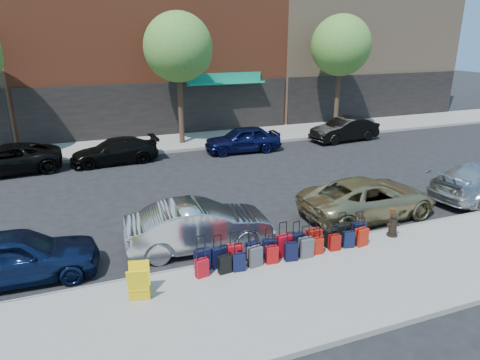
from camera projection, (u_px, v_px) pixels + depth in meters
name	position (u px, v px, depth m)	size (l,w,h in m)	color
ground	(228.00, 202.00, 16.66)	(120.00, 120.00, 0.00)	black
sidewalk_near	(314.00, 287.00, 10.90)	(60.00, 4.00, 0.15)	gray
sidewalk_far	(172.00, 142.00, 25.47)	(60.00, 4.00, 0.15)	gray
curb_near	(279.00, 252.00, 12.68)	(60.00, 0.08, 0.15)	gray
curb_far	(180.00, 151.00, 23.69)	(60.00, 0.08, 0.15)	gray
tree_center	(181.00, 49.00, 23.52)	(3.80, 3.80, 7.27)	black
tree_right	(343.00, 47.00, 27.09)	(3.80, 3.80, 7.27)	black
suitcase_front_0	(202.00, 259.00, 11.49)	(0.44, 0.28, 1.00)	black
suitcase_front_1	(219.00, 257.00, 11.63)	(0.42, 0.27, 0.95)	black
suitcase_front_2	(235.00, 255.00, 11.75)	(0.43, 0.26, 0.98)	#B30B16
suitcase_front_3	(253.00, 251.00, 12.00)	(0.39, 0.23, 0.90)	black
suitcase_front_4	(269.00, 248.00, 12.15)	(0.40, 0.26, 0.90)	black
suitcase_front_5	(284.00, 245.00, 12.24)	(0.45, 0.27, 1.02)	maroon
suitcase_front_6	(297.00, 242.00, 12.45)	(0.43, 0.28, 0.95)	black
suitcase_front_7	(314.00, 240.00, 12.55)	(0.44, 0.25, 1.06)	maroon
suitcase_front_8	(330.00, 238.00, 12.78)	(0.38, 0.24, 0.86)	black
suitcase_front_9	(342.00, 233.00, 12.99)	(0.41, 0.23, 0.99)	black
suitcase_front_10	(359.00, 231.00, 13.15)	(0.40, 0.23, 0.94)	black
suitcase_back_0	(202.00, 268.00, 11.18)	(0.37, 0.25, 0.81)	#AA0A18
suitcase_back_1	(224.00, 264.00, 11.36)	(0.35, 0.22, 0.80)	black
suitcase_back_2	(239.00, 262.00, 11.47)	(0.36, 0.23, 0.80)	black
suitcase_back_3	(255.00, 256.00, 11.69)	(0.42, 0.29, 0.92)	#434248
suitcase_back_4	(272.00, 255.00, 11.85)	(0.36, 0.22, 0.81)	#A10A0D
suitcase_back_5	(291.00, 252.00, 11.99)	(0.39, 0.27, 0.86)	black
suitcase_back_6	(306.00, 248.00, 12.16)	(0.40, 0.23, 0.95)	#434349
suitcase_back_7	(317.00, 246.00, 12.36)	(0.33, 0.20, 0.79)	#A0170A
suitcase_back_8	(335.00, 242.00, 12.56)	(0.34, 0.21, 0.79)	maroon
suitcase_back_9	(348.00, 239.00, 12.74)	(0.36, 0.25, 0.80)	black
suitcase_back_10	(362.00, 237.00, 12.83)	(0.40, 0.27, 0.89)	#AC190B
fire_hydrant	(393.00, 225.00, 13.43)	(0.39, 0.34, 0.76)	black
bollard	(392.00, 221.00, 13.55)	(0.16, 0.16, 0.85)	#38190C
display_rack	(139.00, 283.00, 10.18)	(0.61, 0.65, 0.89)	yellow
car_near_0	(16.00, 256.00, 11.15)	(1.67, 4.15, 1.41)	#0D193B
car_near_1	(199.00, 226.00, 12.87)	(1.54, 4.42, 1.46)	#B6B8BD
car_near_2	(368.00, 198.00, 15.14)	(2.31, 5.00, 1.39)	#9A8A5E
car_far_0	(6.00, 160.00, 19.81)	(2.24, 4.86, 1.35)	black
car_far_1	(115.00, 151.00, 21.49)	(1.76, 4.32, 1.25)	black
car_far_2	(243.00, 139.00, 23.53)	(1.68, 4.17, 1.42)	#0D103A
car_far_3	(344.00, 129.00, 25.95)	(1.50, 4.30, 1.42)	black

